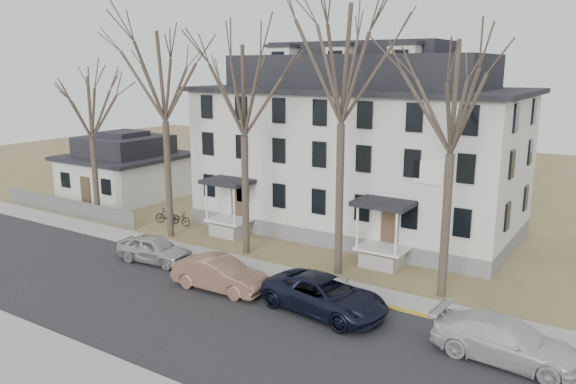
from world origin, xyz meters
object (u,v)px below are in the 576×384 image
Objects in this scene: car_silver at (155,250)px; bicycle_right at (167,216)px; tree_mid_left at (243,84)px; boarding_house at (357,148)px; tree_bungalow at (89,103)px; car_tan at (220,275)px; tree_far_left at (163,70)px; tree_center at (342,55)px; bicycle_left at (178,219)px; tree_mid_right at (454,89)px; small_house at (126,169)px; car_navy at (325,296)px; car_white at (506,342)px.

bicycle_right is at bearing 33.59° from car_silver.
tree_mid_left reaches higher than bicycle_right.
tree_bungalow is (-16.00, -8.15, 2.74)m from boarding_house.
car_silver is 5.60m from car_tan.
bicycle_right is (-8.17, 1.91, -9.07)m from tree_mid_left.
tree_far_left reaches higher than car_tan.
bicycle_right is (-2.17, 1.91, -9.81)m from tree_far_left.
tree_mid_left is at bearing 0.00° from tree_bungalow.
car_silver is at bearing 76.08° from car_tan.
tree_far_left is 2.86× the size of car_tan.
boarding_house is 10.39m from tree_center.
tree_mid_left reaches higher than bicycle_left.
boarding_house is 1.52× the size of tree_far_left.
bicycle_right is (4.83, 1.91, -7.59)m from tree_bungalow.
tree_center is 1.15× the size of tree_mid_right.
small_house is 15.00m from tree_far_left.
small_house is at bearing -174.41° from boarding_house.
tree_bungalow is (-13.00, 0.00, -1.48)m from tree_mid_left.
small_house is 0.63× the size of tree_far_left.
car_navy is at bearing -69.45° from boarding_house.
car_tan is at bearing 95.48° from car_white.
bicycle_right is (-10.48, 7.07, -0.26)m from car_tan.
car_tan is at bearing -18.63° from tree_bungalow.
tree_mid_left is 2.91× the size of car_silver.
car_navy is (20.80, -4.66, -7.32)m from tree_bungalow.
tree_far_left is at bearing 28.37° from car_silver.
car_navy is (11.00, -0.58, 0.05)m from car_silver.
tree_bungalow reaches higher than car_white.
tree_center is 5.70m from tree_mid_right.
car_navy is at bearing -99.10° from car_silver.
tree_mid_left is at bearing 76.41° from car_white.
tree_far_left is 7.74× the size of bicycle_right.
car_silver is 11.02m from car_navy.
tree_mid_right is at bearing -103.45° from bicycle_left.
tree_mid_left is (17.00, -6.20, 7.35)m from small_house.
tree_far_left is at bearing -137.82° from boarding_house.
small_house is at bearing 74.31° from car_navy.
tree_far_left reaches higher than boarding_house.
bicycle_right is (-14.17, 1.91, -10.55)m from tree_center.
car_tan is at bearing -134.27° from bicycle_left.
car_navy is 17.28m from bicycle_right.
tree_bungalow is (-19.00, 0.00, -2.97)m from tree_center.
tree_center is 17.77m from bicycle_right.
tree_far_left is at bearing 180.00° from tree_mid_right.
boarding_house is 1.63× the size of tree_mid_left.
car_navy is at bearing -121.26° from bicycle_left.
small_house is at bearing 47.22° from car_silver.
small_house is at bearing 164.92° from tree_center.
car_white is 2.80× the size of bicycle_left.
boarding_house is at bearing -80.57° from bicycle_right.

